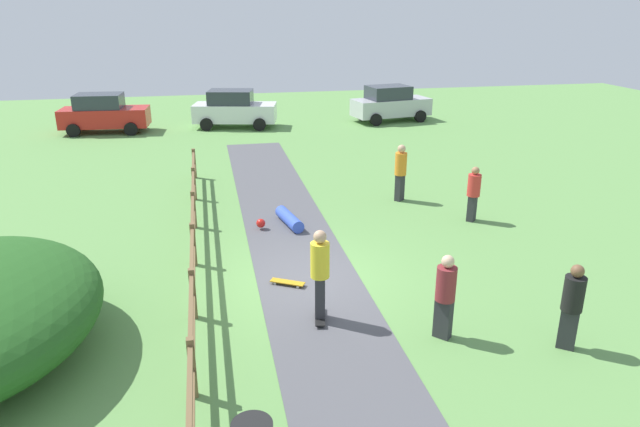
{
  "coord_description": "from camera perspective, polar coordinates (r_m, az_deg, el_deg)",
  "views": [
    {
      "loc": [
        -2.14,
        -11.91,
        6.07
      ],
      "look_at": [
        0.62,
        1.62,
        1.0
      ],
      "focal_mm": 32.13,
      "sensor_mm": 36.0,
      "label": 1
    }
  ],
  "objects": [
    {
      "name": "parked_car_red",
      "position": [
        30.79,
        -20.75,
        9.31
      ],
      "size": [
        4.31,
        2.24,
        1.92
      ],
      "color": "red",
      "rests_on": "ground_plane"
    },
    {
      "name": "ground_plane",
      "position": [
        13.54,
        -1.22,
        -6.48
      ],
      "size": [
        60.0,
        60.0,
        0.0
      ],
      "primitive_type": "plane",
      "color": "#60934C"
    },
    {
      "name": "bystander_orange",
      "position": [
        18.69,
        8.03,
        4.33
      ],
      "size": [
        0.54,
        0.54,
        1.86
      ],
      "color": "#2D2D33",
      "rests_on": "ground_plane"
    },
    {
      "name": "bystander_maroon",
      "position": [
        11.13,
        12.37,
        -7.74
      ],
      "size": [
        0.54,
        0.54,
        1.72
      ],
      "color": "#2D2D33",
      "rests_on": "ground_plane"
    },
    {
      "name": "skateboard_loose",
      "position": [
        13.19,
        -3.26,
        -6.85
      ],
      "size": [
        0.79,
        0.57,
        0.08
      ],
      "color": "#BF8C19",
      "rests_on": "asphalt_path"
    },
    {
      "name": "bystander_red",
      "position": [
        17.34,
        15.05,
        2.13
      ],
      "size": [
        0.54,
        0.54,
        1.66
      ],
      "color": "#2D2D33",
      "rests_on": "ground_plane"
    },
    {
      "name": "skater_riding",
      "position": [
        11.36,
        -0.0,
        -5.69
      ],
      "size": [
        0.44,
        0.82,
        1.94
      ],
      "color": "black",
      "rests_on": "asphalt_path"
    },
    {
      "name": "parked_car_white",
      "position": [
        30.45,
        -8.57,
        10.27
      ],
      "size": [
        4.46,
        2.66,
        1.92
      ],
      "color": "silver",
      "rests_on": "ground_plane"
    },
    {
      "name": "bystander_black",
      "position": [
        11.52,
        23.82,
        -8.17
      ],
      "size": [
        0.53,
        0.53,
        1.7
      ],
      "color": "#2D2D33",
      "rests_on": "ground_plane"
    },
    {
      "name": "parked_car_silver",
      "position": [
        32.0,
        7.01,
        10.81
      ],
      "size": [
        4.43,
        2.55,
        1.92
      ],
      "color": "#B7B7BC",
      "rests_on": "ground_plane"
    },
    {
      "name": "asphalt_path",
      "position": [
        13.53,
        -1.22,
        -6.44
      ],
      "size": [
        2.4,
        28.0,
        0.02
      ],
      "primitive_type": "cube",
      "color": "#515156",
      "rests_on": "ground_plane"
    },
    {
      "name": "skater_fallen",
      "position": [
        16.6,
        -3.31,
        -0.59
      ],
      "size": [
        1.3,
        1.53,
        0.36
      ],
      "color": "blue",
      "rests_on": "asphalt_path"
    },
    {
      "name": "wooden_fence",
      "position": [
        13.09,
        -12.55,
        -4.74
      ],
      "size": [
        0.12,
        18.12,
        1.1
      ],
      "color": "brown",
      "rests_on": "ground_plane"
    }
  ]
}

